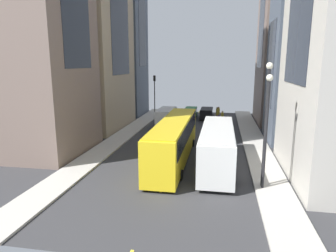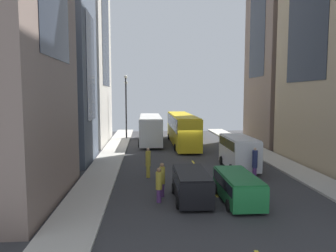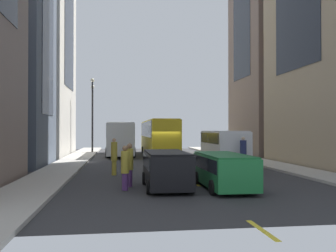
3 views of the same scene
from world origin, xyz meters
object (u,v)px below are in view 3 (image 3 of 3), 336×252
Objects in this scene: car_black_1 at (166,167)px; car_green_0 at (224,168)px; city_bus_white at (120,136)px; delivery_van_white at (224,147)px; streetcar_yellow at (158,135)px; pedestrian_crossing_near at (125,167)px; pedestrian_walking_far at (130,163)px; pedestrian_crossing_mid at (114,156)px; pedestrian_waiting_curb at (243,155)px.

car_green_0 is at bearing -9.44° from car_black_1.
city_bus_white is 21.97m from car_black_1.
delivery_van_white is 8.28m from car_green_0.
streetcar_yellow is 21.06m from pedestrian_crossing_near.
car_green_0 is 4.38m from pedestrian_crossing_near.
city_bus_white is 21.13m from pedestrian_walking_far.
pedestrian_walking_far is (-3.40, -19.76, -1.05)m from streetcar_yellow.
city_bus_white reaches higher than car_green_0.
city_bus_white is at bearing 101.45° from car_green_0.
car_black_1 is (-1.79, -20.51, -1.15)m from streetcar_yellow.
pedestrian_crossing_mid reaches higher than pedestrian_crossing_near.
car_green_0 is at bearing -78.55° from city_bus_white.
pedestrian_crossing_mid is (-0.41, -16.66, -0.86)m from city_bus_white.
car_black_1 is at bearing -84.83° from city_bus_white.
pedestrian_waiting_curb reaches higher than car_green_0.
car_black_1 is (-4.91, -7.49, -0.53)m from delivery_van_white.
pedestrian_crossing_near is (-3.62, -20.72, -1.09)m from streetcar_yellow.
city_bus_white is at bearing 160.35° from streetcar_yellow.
pedestrian_crossing_near is at bearing -131.21° from delivery_van_white.
pedestrian_waiting_curb is (2.59, 4.75, 0.26)m from car_green_0.
pedestrian_waiting_curb is (3.34, -16.18, -0.95)m from streetcar_yellow.
city_bus_white reaches higher than car_black_1.
car_black_1 is at bearing 14.28° from pedestrian_crossing_near.
pedestrian_crossing_near is at bearing 144.48° from pedestrian_crossing_mid.
pedestrian_waiting_curb is 1.04× the size of pedestrian_crossing_mid.
car_black_1 is 2.17× the size of pedestrian_crossing_near.
city_bus_white is at bearing 38.33° from pedestrian_walking_far.
pedestrian_crossing_mid reaches higher than car_green_0.
pedestrian_crossing_near is (-1.84, -0.21, 0.05)m from car_black_1.
pedestrian_waiting_curb is at bearing 61.35° from car_green_0.
pedestrian_crossing_near reaches higher than car_black_1.
pedestrian_crossing_near is (-6.96, -4.53, -0.14)m from pedestrian_waiting_curb.
delivery_van_white is at bearing -76.52° from streetcar_yellow.
pedestrian_crossing_mid is at bearing 88.21° from pedestrian_waiting_curb.
city_bus_white is at bearing 98.13° from pedestrian_crossing_near.
car_black_1 is 1.90× the size of pedestrian_waiting_curb.
streetcar_yellow is at bearing 27.58° from pedestrian_walking_far.
pedestrian_crossing_near is at bearing -99.92° from streetcar_yellow.
pedestrian_walking_far reaches higher than car_black_1.
pedestrian_walking_far is (0.37, -21.11, -0.93)m from city_bus_white.
streetcar_yellow is at bearing 87.84° from pedestrian_crossing_near.
city_bus_white is 15.93m from delivery_van_white.
delivery_van_white is 2.54× the size of pedestrian_walking_far.
pedestrian_crossing_near is at bearing -89.63° from city_bus_white.
pedestrian_crossing_near is at bearing -173.48° from car_black_1.
streetcar_yellow is at bearing 16.43° from pedestrian_waiting_curb.
delivery_van_white is at bearing 73.31° from car_green_0.
car_green_0 is 1.09× the size of car_black_1.
pedestrian_waiting_curb is (6.74, 3.58, 0.10)m from pedestrian_walking_far.
streetcar_yellow is 3.48× the size of car_black_1.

